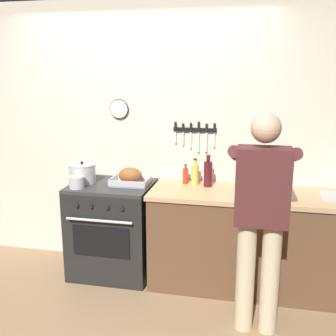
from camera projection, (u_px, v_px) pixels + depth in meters
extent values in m
plane|color=#937251|center=(98.00, 336.00, 3.00)|extent=(8.00, 8.00, 0.00)
cube|color=beige|center=(143.00, 137.00, 3.99)|extent=(6.00, 0.10, 2.60)
cube|color=black|center=(195.00, 130.00, 3.80)|extent=(0.41, 0.02, 0.04)
cube|color=silver|center=(175.00, 137.00, 3.85)|extent=(0.02, 0.00, 0.11)
cube|color=black|center=(175.00, 127.00, 3.82)|extent=(0.02, 0.02, 0.09)
cube|color=silver|center=(183.00, 138.00, 3.83)|extent=(0.02, 0.00, 0.13)
cube|color=black|center=(183.00, 128.00, 3.81)|extent=(0.02, 0.02, 0.08)
cube|color=silver|center=(191.00, 140.00, 3.82)|extent=(0.02, 0.00, 0.16)
cube|color=black|center=(191.00, 127.00, 3.79)|extent=(0.02, 0.02, 0.08)
cube|color=silver|center=(198.00, 142.00, 3.81)|extent=(0.02, 0.00, 0.19)
cube|color=black|center=(199.00, 127.00, 3.78)|extent=(0.02, 0.02, 0.10)
cube|color=silver|center=(206.00, 142.00, 3.79)|extent=(0.02, 0.00, 0.19)
cube|color=black|center=(207.00, 128.00, 3.76)|extent=(0.02, 0.02, 0.08)
cube|color=silver|center=(214.00, 140.00, 3.77)|extent=(0.01, 0.00, 0.14)
cube|color=black|center=(215.00, 128.00, 3.75)|extent=(0.02, 0.02, 0.09)
cylinder|color=white|center=(119.00, 109.00, 3.90)|extent=(0.18, 0.02, 0.18)
torus|color=black|center=(119.00, 109.00, 3.90)|extent=(0.19, 0.02, 0.19)
cube|color=brown|center=(263.00, 243.00, 3.60)|extent=(2.00, 0.62, 0.86)
cube|color=tan|center=(266.00, 195.00, 3.50)|extent=(2.03, 0.65, 0.04)
cube|color=black|center=(113.00, 230.00, 3.89)|extent=(0.76, 0.62, 0.87)
cube|color=black|center=(101.00, 242.00, 3.59)|extent=(0.53, 0.01, 0.28)
cube|color=#2D2D2D|center=(111.00, 186.00, 3.79)|extent=(0.76, 0.62, 0.03)
cylinder|color=black|center=(77.00, 205.00, 3.55)|extent=(0.04, 0.02, 0.04)
cylinder|color=black|center=(91.00, 206.00, 3.52)|extent=(0.04, 0.02, 0.04)
cylinder|color=black|center=(108.00, 207.00, 3.49)|extent=(0.04, 0.02, 0.04)
cylinder|color=black|center=(122.00, 209.00, 3.46)|extent=(0.04, 0.02, 0.04)
cylinder|color=silver|center=(99.00, 221.00, 3.51)|extent=(0.61, 0.02, 0.02)
cylinder|color=#C6B793|center=(245.00, 276.00, 3.01)|extent=(0.14, 0.14, 0.86)
cylinder|color=#C6B793|center=(270.00, 279.00, 2.98)|extent=(0.14, 0.14, 0.86)
cube|color=#4C2323|center=(263.00, 186.00, 2.83)|extent=(0.38, 0.22, 0.56)
sphere|color=tan|center=(266.00, 128.00, 2.74)|extent=(0.21, 0.21, 0.21)
cylinder|color=#4C2323|center=(235.00, 154.00, 3.06)|extent=(0.09, 0.55, 0.22)
cylinder|color=#4C2323|center=(292.00, 156.00, 2.98)|extent=(0.09, 0.55, 0.22)
cube|color=#B7B7BC|center=(130.00, 184.00, 3.76)|extent=(0.34, 0.25, 0.01)
cube|color=#B7B7BC|center=(126.00, 184.00, 3.63)|extent=(0.34, 0.01, 0.05)
cube|color=#B7B7BC|center=(134.00, 177.00, 3.87)|extent=(0.34, 0.01, 0.05)
cube|color=#B7B7BC|center=(113.00, 180.00, 3.79)|extent=(0.01, 0.25, 0.05)
cube|color=#B7B7BC|center=(148.00, 182.00, 3.72)|extent=(0.01, 0.25, 0.05)
ellipsoid|color=brown|center=(130.00, 176.00, 3.74)|extent=(0.22, 0.16, 0.15)
cylinder|color=#B7B7BC|center=(82.00, 174.00, 3.81)|extent=(0.25, 0.25, 0.17)
cylinder|color=#B2B2B7|center=(82.00, 165.00, 3.79)|extent=(0.26, 0.26, 0.01)
sphere|color=black|center=(82.00, 163.00, 3.79)|extent=(0.03, 0.03, 0.03)
cylinder|color=#B7B7BC|center=(77.00, 182.00, 3.64)|extent=(0.14, 0.14, 0.11)
cube|color=tan|center=(257.00, 196.00, 3.39)|extent=(0.36, 0.24, 0.02)
cylinder|color=#385623|center=(267.00, 178.00, 3.56)|extent=(0.06, 0.06, 0.23)
cylinder|color=#385623|center=(268.00, 162.00, 3.52)|extent=(0.03, 0.03, 0.05)
cylinder|color=black|center=(268.00, 158.00, 3.52)|extent=(0.03, 0.03, 0.01)
cylinder|color=#47141E|center=(208.00, 174.00, 3.68)|extent=(0.08, 0.08, 0.23)
cylinder|color=#47141E|center=(208.00, 159.00, 3.65)|extent=(0.04, 0.04, 0.05)
cylinder|color=maroon|center=(208.00, 156.00, 3.64)|extent=(0.04, 0.04, 0.01)
cylinder|color=black|center=(262.00, 177.00, 3.71)|extent=(0.05, 0.05, 0.16)
cylinder|color=black|center=(263.00, 167.00, 3.68)|extent=(0.02, 0.02, 0.04)
cylinder|color=#B21919|center=(263.00, 164.00, 3.68)|extent=(0.03, 0.03, 0.01)
cylinder|color=gold|center=(195.00, 175.00, 3.72)|extent=(0.07, 0.07, 0.20)
cylinder|color=gold|center=(195.00, 162.00, 3.69)|extent=(0.03, 0.03, 0.04)
cylinder|color=black|center=(195.00, 159.00, 3.69)|extent=(0.03, 0.03, 0.01)
cylinder|color=red|center=(185.00, 176.00, 3.78)|extent=(0.05, 0.05, 0.15)
cylinder|color=red|center=(186.00, 167.00, 3.76)|extent=(0.02, 0.02, 0.03)
cylinder|color=#197219|center=(186.00, 165.00, 3.75)|extent=(0.03, 0.03, 0.01)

